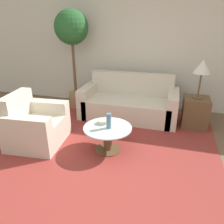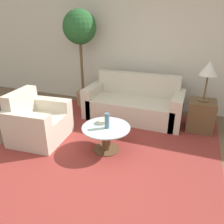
{
  "view_description": "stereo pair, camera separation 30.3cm",
  "coord_description": "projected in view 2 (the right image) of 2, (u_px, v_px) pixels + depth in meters",
  "views": [
    {
      "loc": [
        0.88,
        -2.09,
        1.93
      ],
      "look_at": [
        0.03,
        0.97,
        0.55
      ],
      "focal_mm": 35.0,
      "sensor_mm": 36.0,
      "label": 1
    },
    {
      "loc": [
        1.17,
        -1.99,
        1.93
      ],
      "look_at": [
        0.03,
        0.97,
        0.55
      ],
      "focal_mm": 35.0,
      "sensor_mm": 36.0,
      "label": 2
    }
  ],
  "objects": [
    {
      "name": "armchair",
      "position": [
        37.0,
        123.0,
        3.68
      ],
      "size": [
        0.87,
        0.95,
        0.83
      ],
      "rotation": [
        0.0,
        0.0,
        1.65
      ],
      "color": "beige",
      "rests_on": "ground_plane"
    },
    {
      "name": "table_lamp",
      "position": [
        209.0,
        70.0,
        3.64
      ],
      "size": [
        0.31,
        0.31,
        0.7
      ],
      "color": "brown",
      "rests_on": "side_table"
    },
    {
      "name": "ground_plane",
      "position": [
        83.0,
        178.0,
        2.86
      ],
      "size": [
        14.0,
        14.0,
        0.0
      ],
      "primitive_type": "plane",
      "color": "brown"
    },
    {
      "name": "coffee_table",
      "position": [
        106.0,
        135.0,
        3.36
      ],
      "size": [
        0.74,
        0.74,
        0.41
      ],
      "color": "brown",
      "rests_on": "ground_plane"
    },
    {
      "name": "wall_back",
      "position": [
        141.0,
        49.0,
        4.73
      ],
      "size": [
        10.0,
        0.06,
        2.6
      ],
      "color": "beige",
      "rests_on": "ground_plane"
    },
    {
      "name": "sofa_main",
      "position": [
        134.0,
        104.0,
        4.52
      ],
      "size": [
        1.94,
        0.87,
        0.87
      ],
      "color": "beige",
      "rests_on": "ground_plane"
    },
    {
      "name": "vase",
      "position": [
        107.0,
        121.0,
        3.23
      ],
      "size": [
        0.07,
        0.07,
        0.24
      ],
      "color": "slate",
      "rests_on": "coffee_table"
    },
    {
      "name": "potted_plant",
      "position": [
        80.0,
        34.0,
        4.6
      ],
      "size": [
        0.7,
        0.7,
        2.1
      ],
      "color": "#93704C",
      "rests_on": "ground_plane"
    },
    {
      "name": "rug",
      "position": [
        106.0,
        149.0,
        3.46
      ],
      "size": [
        3.38,
        3.6,
        0.01
      ],
      "color": "maroon",
      "rests_on": "ground_plane"
    },
    {
      "name": "bowl",
      "position": [
        102.0,
        121.0,
        3.41
      ],
      "size": [
        0.15,
        0.15,
        0.06
      ],
      "color": "beige",
      "rests_on": "coffee_table"
    },
    {
      "name": "side_table",
      "position": [
        201.0,
        116.0,
        3.98
      ],
      "size": [
        0.46,
        0.46,
        0.57
      ],
      "color": "brown",
      "rests_on": "ground_plane"
    }
  ]
}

